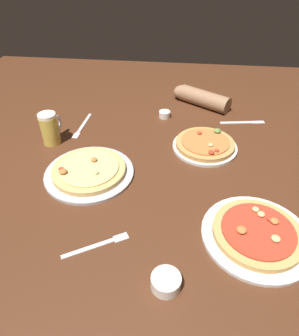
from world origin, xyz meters
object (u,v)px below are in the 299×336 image
pizza_plate_near (257,234)px  pizza_plate_far (205,145)px  fork_left (82,126)px  ramekin_butter (165,114)px  knife_right (243,122)px  fork_spare (97,245)px  pizza_plate_side (89,171)px  ramekin_sauce (166,282)px  diner_arm (199,97)px  beer_mug_dark (50,128)px

pizza_plate_near → pizza_plate_far: bearing=107.0°
fork_left → ramekin_butter: bearing=19.2°
knife_right → fork_spare: 0.93m
pizza_plate_side → ramekin_sauce: size_ratio=4.24×
ramekin_sauce → diner_arm: size_ratio=0.27×
pizza_plate_far → fork_spare: 0.63m
ramekin_butter → fork_spare: (-0.14, -0.79, -0.01)m
pizza_plate_far → ramekin_butter: (-0.19, 0.25, -0.00)m
beer_mug_dark → ramekin_butter: size_ratio=2.50×
ramekin_butter → diner_arm: (0.17, 0.15, 0.03)m
beer_mug_dark → diner_arm: size_ratio=0.46×
pizza_plate_side → fork_spare: bearing=-70.8°
fork_left → pizza_plate_far: bearing=-11.6°
fork_spare → pizza_plate_far: bearing=58.9°
diner_arm → ramekin_butter: bearing=-137.0°
pizza_plate_near → beer_mug_dark: beer_mug_dark is taller
pizza_plate_side → knife_right: 0.77m
ramekin_sauce → fork_left: ramekin_sauce is taller
pizza_plate_side → diner_arm: diner_arm is taller
fork_spare → diner_arm: (0.31, 0.94, 0.04)m
pizza_plate_near → diner_arm: (-0.16, 0.86, 0.03)m
pizza_plate_far → ramekin_sauce: 0.66m
beer_mug_dark → knife_right: bearing=17.2°
pizza_plate_far → diner_arm: diner_arm is taller
pizza_plate_far → knife_right: pizza_plate_far is taller
pizza_plate_far → pizza_plate_side: size_ratio=0.81×
fork_left → knife_right: size_ratio=1.04×
beer_mug_dark → knife_right: 0.88m
pizza_plate_near → fork_left: bearing=140.9°
ramekin_sauce → knife_right: size_ratio=0.37×
ramekin_butter → fork_spare: 0.80m
pizza_plate_far → pizza_plate_near: bearing=-73.0°
ramekin_sauce → ramekin_butter: (-0.07, 0.89, -0.00)m
ramekin_butter → knife_right: size_ratio=0.26×
pizza_plate_side → fork_left: size_ratio=1.49×
ramekin_butter → fork_left: 0.40m
ramekin_sauce → knife_right: (0.31, 0.88, -0.02)m
pizza_plate_near → pizza_plate_side: same height
beer_mug_dark → pizza_plate_near: bearing=-28.6°
fork_left → diner_arm: bearing=27.8°
beer_mug_dark → fork_spare: bearing=-57.7°
pizza_plate_far → beer_mug_dark: (-0.65, -0.03, 0.05)m
pizza_plate_far → fork_spare: size_ratio=1.47×
pizza_plate_near → pizza_plate_far: 0.48m
ramekin_sauce → diner_arm: (0.10, 1.05, 0.02)m
knife_right → diner_arm: bearing=141.2°
pizza_plate_far → beer_mug_dark: size_ratio=1.96×
pizza_plate_near → ramekin_butter: bearing=115.0°
ramekin_sauce → fork_spare: size_ratio=0.43×
ramekin_sauce → knife_right: bearing=70.8°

